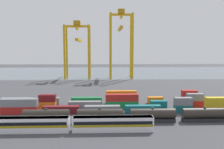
# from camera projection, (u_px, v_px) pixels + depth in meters

# --- Properties ---
(ground_plane) EXTENTS (420.00, 420.00, 0.00)m
(ground_plane) POSITION_uv_depth(u_px,v_px,m) (112.00, 91.00, 122.15)
(ground_plane) COLOR #424247
(harbour_water) EXTENTS (400.00, 110.00, 0.01)m
(harbour_water) POSITION_uv_depth(u_px,v_px,m) (108.00, 72.00, 220.96)
(harbour_water) COLOR slate
(harbour_water) RESTS_ON ground_plane
(passenger_train) EXTENTS (43.78, 3.14, 3.90)m
(passenger_train) POSITION_uv_depth(u_px,v_px,m) (71.00, 124.00, 62.29)
(passenger_train) COLOR silver
(passenger_train) RESTS_ON ground_plane
(freight_tank_row) EXTENTS (76.63, 2.99, 4.45)m
(freight_tank_row) POSITION_uv_depth(u_px,v_px,m) (153.00, 115.00, 70.41)
(freight_tank_row) COLOR #232326
(freight_tank_row) RESTS_ON ground_plane
(shipping_container_0) EXTENTS (12.10, 2.44, 2.60)m
(shipping_container_0) POSITION_uv_depth(u_px,v_px,m) (20.00, 110.00, 79.10)
(shipping_container_0) COLOR #AD211C
(shipping_container_0) RESTS_ON ground_plane
(shipping_container_1) EXTENTS (12.10, 2.44, 2.60)m
(shipping_container_1) POSITION_uv_depth(u_px,v_px,m) (19.00, 103.00, 78.82)
(shipping_container_1) COLOR slate
(shipping_container_1) RESTS_ON shipping_container_0
(shipping_container_2) EXTENTS (12.10, 2.44, 2.60)m
(shipping_container_2) POSITION_uv_depth(u_px,v_px,m) (61.00, 110.00, 79.59)
(shipping_container_2) COLOR maroon
(shipping_container_2) RESTS_ON ground_plane
(shipping_container_3) EXTENTS (12.10, 2.44, 2.60)m
(shipping_container_3) POSITION_uv_depth(u_px,v_px,m) (102.00, 109.00, 80.08)
(shipping_container_3) COLOR slate
(shipping_container_3) RESTS_ON ground_plane
(shipping_container_4) EXTENTS (12.10, 2.44, 2.60)m
(shipping_container_4) POSITION_uv_depth(u_px,v_px,m) (143.00, 109.00, 80.56)
(shipping_container_4) COLOR #146066
(shipping_container_4) RESTS_ON ground_plane
(shipping_container_5) EXTENTS (6.04, 2.44, 2.60)m
(shipping_container_5) POSITION_uv_depth(u_px,v_px,m) (183.00, 109.00, 81.05)
(shipping_container_5) COLOR #146066
(shipping_container_5) RESTS_ON ground_plane
(shipping_container_6) EXTENTS (6.04, 2.44, 2.60)m
(shipping_container_6) POSITION_uv_depth(u_px,v_px,m) (183.00, 101.00, 80.76)
(shipping_container_6) COLOR slate
(shipping_container_6) RESTS_ON shipping_container_5
(shipping_container_7) EXTENTS (12.10, 2.44, 2.60)m
(shipping_container_7) POSITION_uv_depth(u_px,v_px,m) (222.00, 108.00, 81.54)
(shipping_container_7) COLOR gold
(shipping_container_7) RESTS_ON ground_plane
(shipping_container_8) EXTENTS (12.10, 2.44, 2.60)m
(shipping_container_8) POSITION_uv_depth(u_px,v_px,m) (223.00, 101.00, 81.25)
(shipping_container_8) COLOR gold
(shipping_container_8) RESTS_ON shipping_container_7
(shipping_container_9) EXTENTS (12.10, 2.44, 2.60)m
(shipping_container_9) POSITION_uv_depth(u_px,v_px,m) (10.00, 105.00, 85.76)
(shipping_container_9) COLOR silver
(shipping_container_9) RESTS_ON ground_plane
(shipping_container_10) EXTENTS (6.04, 2.44, 2.60)m
(shipping_container_10) POSITION_uv_depth(u_px,v_px,m) (47.00, 105.00, 86.24)
(shipping_container_10) COLOR orange
(shipping_container_10) RESTS_ON ground_plane
(shipping_container_11) EXTENTS (6.04, 2.44, 2.60)m
(shipping_container_11) POSITION_uv_depth(u_px,v_px,m) (47.00, 98.00, 85.95)
(shipping_container_11) COLOR maroon
(shipping_container_11) RESTS_ON shipping_container_10
(shipping_container_12) EXTENTS (12.10, 2.44, 2.60)m
(shipping_container_12) POSITION_uv_depth(u_px,v_px,m) (85.00, 105.00, 86.72)
(shipping_container_12) COLOR slate
(shipping_container_12) RESTS_ON ground_plane
(shipping_container_13) EXTENTS (12.10, 2.44, 2.60)m
(shipping_container_13) POSITION_uv_depth(u_px,v_px,m) (122.00, 104.00, 87.20)
(shipping_container_13) COLOR #197538
(shipping_container_13) RESTS_ON ground_plane
(shipping_container_14) EXTENTS (12.10, 2.44, 2.60)m
(shipping_container_14) POSITION_uv_depth(u_px,v_px,m) (122.00, 98.00, 86.91)
(shipping_container_14) COLOR #AD211C
(shipping_container_14) RESTS_ON shipping_container_13
(shipping_container_15) EXTENTS (6.04, 2.44, 2.60)m
(shipping_container_15) POSITION_uv_depth(u_px,v_px,m) (158.00, 104.00, 87.68)
(shipping_container_15) COLOR #146066
(shipping_container_15) RESTS_ON ground_plane
(shipping_container_16) EXTENTS (6.04, 2.44, 2.60)m
(shipping_container_16) POSITION_uv_depth(u_px,v_px,m) (195.00, 104.00, 88.16)
(shipping_container_16) COLOR #AD211C
(shipping_container_16) RESTS_ON ground_plane
(shipping_container_17) EXTENTS (6.04, 2.44, 2.60)m
(shipping_container_17) POSITION_uv_depth(u_px,v_px,m) (195.00, 97.00, 87.87)
(shipping_container_17) COLOR slate
(shipping_container_17) RESTS_ON shipping_container_16
(shipping_container_19) EXTENTS (12.10, 2.44, 2.60)m
(shipping_container_19) POSITION_uv_depth(u_px,v_px,m) (17.00, 101.00, 92.63)
(shipping_container_19) COLOR slate
(shipping_container_19) RESTS_ON ground_plane
(shipping_container_20) EXTENTS (6.04, 2.44, 2.60)m
(shipping_container_20) POSITION_uv_depth(u_px,v_px,m) (52.00, 101.00, 93.11)
(shipping_container_20) COLOR slate
(shipping_container_20) RESTS_ON ground_plane
(shipping_container_21) EXTENTS (12.10, 2.44, 2.60)m
(shipping_container_21) POSITION_uv_depth(u_px,v_px,m) (87.00, 101.00, 93.59)
(shipping_container_21) COLOR #197538
(shipping_container_21) RESTS_ON ground_plane
(shipping_container_22) EXTENTS (12.10, 2.44, 2.60)m
(shipping_container_22) POSITION_uv_depth(u_px,v_px,m) (121.00, 100.00, 94.08)
(shipping_container_22) COLOR gold
(shipping_container_22) RESTS_ON ground_plane
(shipping_container_23) EXTENTS (12.10, 2.44, 2.60)m
(shipping_container_23) POSITION_uv_depth(u_px,v_px,m) (121.00, 94.00, 93.79)
(shipping_container_23) COLOR orange
(shipping_container_23) RESTS_ON shipping_container_22
(shipping_container_24) EXTENTS (6.04, 2.44, 2.60)m
(shipping_container_24) POSITION_uv_depth(u_px,v_px,m) (155.00, 100.00, 94.56)
(shipping_container_24) COLOR orange
(shipping_container_24) RESTS_ON ground_plane
(shipping_container_25) EXTENTS (6.04, 2.44, 2.60)m
(shipping_container_25) POSITION_uv_depth(u_px,v_px,m) (189.00, 100.00, 95.04)
(shipping_container_25) COLOR maroon
(shipping_container_25) RESTS_ON ground_plane
(shipping_container_26) EXTENTS (6.04, 2.44, 2.60)m
(shipping_container_26) POSITION_uv_depth(u_px,v_px,m) (189.00, 93.00, 94.75)
(shipping_container_26) COLOR #AD211C
(shipping_container_26) RESTS_ON shipping_container_25
(gantry_crane_west) EXTENTS (18.99, 35.57, 42.08)m
(gantry_crane_west) POSITION_uv_depth(u_px,v_px,m) (78.00, 44.00, 175.58)
(gantry_crane_west) COLOR gold
(gantry_crane_west) RESTS_ON ground_plane
(gantry_crane_central) EXTENTS (17.35, 33.71, 50.61)m
(gantry_crane_central) POSITION_uv_depth(u_px,v_px,m) (121.00, 37.00, 175.56)
(gantry_crane_central) COLOR gold
(gantry_crane_central) RESTS_ON ground_plane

